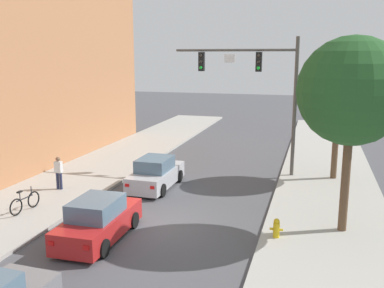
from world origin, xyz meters
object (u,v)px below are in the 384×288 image
at_px(car_following_red, 98,221).
at_px(street_tree_second, 339,88).
at_px(car_lead_silver, 156,174).
at_px(street_tree_nearest, 352,92).
at_px(pedestrian_sidewalk_left_walker, 59,171).
at_px(traffic_signal_mast, 260,80).
at_px(bicycle_leaning, 25,202).
at_px(fire_hydrant, 276,228).

distance_m(car_following_red, street_tree_second, 14.13).
relative_size(car_lead_silver, street_tree_nearest, 0.59).
height_order(car_lead_silver, pedestrian_sidewalk_left_walker, pedestrian_sidewalk_left_walker).
distance_m(car_following_red, street_tree_nearest, 10.29).
distance_m(traffic_signal_mast, car_following_red, 12.20).
xyz_separation_m(traffic_signal_mast, pedestrian_sidewalk_left_walker, (-9.00, -5.87, -4.29)).
height_order(car_lead_silver, street_tree_nearest, street_tree_nearest).
distance_m(pedestrian_sidewalk_left_walker, bicycle_leaning, 3.20).
bearing_deg(street_tree_second, car_following_red, -129.28).
xyz_separation_m(car_following_red, bicycle_leaning, (-4.23, 1.40, -0.18)).
relative_size(bicycle_leaning, street_tree_nearest, 0.24).
xyz_separation_m(traffic_signal_mast, car_lead_silver, (-4.65, -3.86, -4.63)).
bearing_deg(car_lead_silver, traffic_signal_mast, 39.67).
height_order(bicycle_leaning, street_tree_second, street_tree_second).
xyz_separation_m(car_following_red, street_tree_nearest, (8.63, 3.06, 4.68)).
xyz_separation_m(bicycle_leaning, fire_hydrant, (10.53, 0.29, -0.03)).
distance_m(car_lead_silver, street_tree_second, 10.52).
bearing_deg(car_lead_silver, street_tree_second, 23.87).
xyz_separation_m(pedestrian_sidewalk_left_walker, street_tree_nearest, (13.24, -1.46, 4.34)).
height_order(street_tree_nearest, street_tree_second, street_tree_nearest).
distance_m(traffic_signal_mast, car_lead_silver, 7.61).
bearing_deg(car_following_red, car_lead_silver, 92.24).
height_order(traffic_signal_mast, street_tree_nearest, traffic_signal_mast).
bearing_deg(car_lead_silver, street_tree_nearest, -21.34).
bearing_deg(car_following_red, pedestrian_sidewalk_left_walker, 135.49).
bearing_deg(pedestrian_sidewalk_left_walker, fire_hydrant, -14.64).
bearing_deg(fire_hydrant, pedestrian_sidewalk_left_walker, 165.36).
height_order(pedestrian_sidewalk_left_walker, street_tree_second, street_tree_second).
relative_size(car_following_red, street_tree_second, 0.64).
height_order(fire_hydrant, street_tree_second, street_tree_second).
bearing_deg(car_following_red, traffic_signal_mast, 67.07).
height_order(car_following_red, bicycle_leaning, car_following_red).
height_order(bicycle_leaning, street_tree_nearest, street_tree_nearest).
distance_m(bicycle_leaning, fire_hydrant, 10.53).
bearing_deg(fire_hydrant, traffic_signal_mast, 102.27).
relative_size(bicycle_leaning, fire_hydrant, 2.46).
relative_size(bicycle_leaning, street_tree_second, 0.26).
bearing_deg(car_following_red, fire_hydrant, 14.96).
distance_m(street_tree_nearest, street_tree_second, 7.37).
bearing_deg(pedestrian_sidewalk_left_walker, car_following_red, -44.51).
distance_m(bicycle_leaning, street_tree_nearest, 13.86).
height_order(traffic_signal_mast, bicycle_leaning, traffic_signal_mast).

